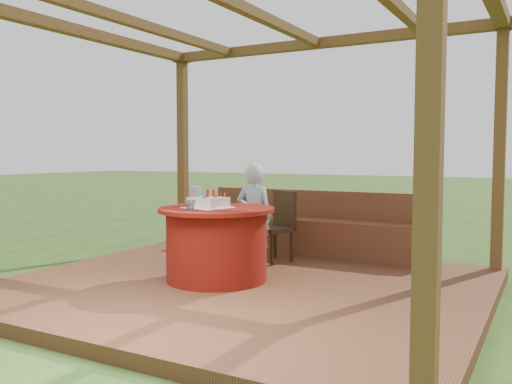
# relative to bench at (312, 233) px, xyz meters

# --- Properties ---
(ground) EXTENTS (60.00, 60.00, 0.00)m
(ground) POSITION_rel_bench_xyz_m (0.00, -1.72, -0.38)
(ground) COLOR #2C4C19
(ground) RESTS_ON ground
(deck) EXTENTS (4.50, 4.00, 0.12)m
(deck) POSITION_rel_bench_xyz_m (0.00, -1.72, -0.32)
(deck) COLOR brown
(deck) RESTS_ON ground
(pergola) EXTENTS (4.50, 4.00, 2.72)m
(pergola) POSITION_rel_bench_xyz_m (0.00, -1.72, 2.02)
(pergola) COLOR brown
(pergola) RESTS_ON deck
(bench) EXTENTS (3.00, 0.42, 0.80)m
(bench) POSITION_rel_bench_xyz_m (0.00, 0.00, 0.00)
(bench) COLOR brown
(bench) RESTS_ON deck
(table) EXTENTS (1.16, 1.16, 0.73)m
(table) POSITION_rel_bench_xyz_m (-0.28, -1.78, 0.11)
(table) COLOR maroon
(table) RESTS_ON deck
(chair) EXTENTS (0.50, 0.50, 0.83)m
(chair) POSITION_rel_bench_xyz_m (-0.19, -0.59, 0.18)
(chair) COLOR #332110
(chair) RESTS_ON deck
(elderly_woman) EXTENTS (0.46, 0.36, 1.17)m
(elderly_woman) POSITION_rel_bench_xyz_m (-0.34, -0.90, 0.33)
(elderly_woman) COLOR #92B8D8
(elderly_woman) RESTS_ON deck
(birthday_cake) EXTENTS (0.47, 0.47, 0.18)m
(birthday_cake) POSITION_rel_bench_xyz_m (-0.34, -1.84, 0.52)
(birthday_cake) COLOR white
(birthday_cake) RESTS_ON table
(gift_bag) EXTENTS (0.16, 0.13, 0.19)m
(gift_bag) POSITION_rel_bench_xyz_m (-0.62, -1.64, 0.56)
(gift_bag) COLOR #D88CC1
(gift_bag) RESTS_ON table
(drinking_glass) EXTENTS (0.12, 0.12, 0.10)m
(drinking_glass) POSITION_rel_bench_xyz_m (-0.35, -2.13, 0.52)
(drinking_glass) COLOR silver
(drinking_glass) RESTS_ON table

